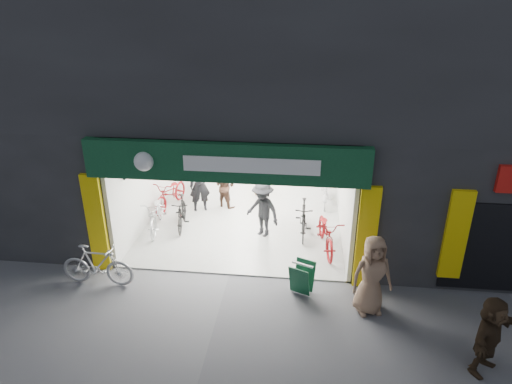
% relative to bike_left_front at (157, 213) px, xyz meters
% --- Properties ---
extents(ground, '(60.00, 60.00, 0.00)m').
position_rel_bike_left_front_xyz_m(ground, '(2.50, -2.17, -0.52)').
color(ground, '#56565B').
rests_on(ground, ground).
extents(building, '(17.00, 10.27, 8.00)m').
position_rel_bike_left_front_xyz_m(building, '(3.41, 2.82, 3.80)').
color(building, '#232326').
rests_on(building, ground).
extents(bike_left_front, '(0.97, 2.05, 1.04)m').
position_rel_bike_left_front_xyz_m(bike_left_front, '(0.00, 0.00, 0.00)').
color(bike_left_front, silver).
rests_on(bike_left_front, ground).
extents(bike_left_midfront, '(0.66, 1.63, 0.95)m').
position_rel_bike_left_front_xyz_m(bike_left_midfront, '(0.70, 0.17, -0.04)').
color(bike_left_midfront, black).
rests_on(bike_left_midfront, ground).
extents(bike_left_midback, '(1.06, 2.03, 1.02)m').
position_rel_bike_left_front_xyz_m(bike_left_midback, '(0.00, 1.46, -0.01)').
color(bike_left_midback, maroon).
rests_on(bike_left_midback, ground).
extents(bike_left_back, '(0.79, 1.85, 1.08)m').
position_rel_bike_left_front_xyz_m(bike_left_back, '(0.55, 2.72, 0.02)').
color(bike_left_back, silver).
rests_on(bike_left_back, ground).
extents(bike_right_front, '(0.49, 1.70, 1.02)m').
position_rel_bike_left_front_xyz_m(bike_right_front, '(4.30, 0.14, -0.01)').
color(bike_right_front, black).
rests_on(bike_right_front, ground).
extents(bike_right_mid, '(0.97, 2.07, 1.05)m').
position_rel_bike_left_front_xyz_m(bike_right_mid, '(4.93, -0.63, 0.00)').
color(bike_right_mid, maroon).
rests_on(bike_right_mid, ground).
extents(bike_right_back, '(0.59, 1.72, 1.01)m').
position_rel_bike_left_front_xyz_m(bike_right_back, '(5.00, 2.27, -0.01)').
color(bike_right_back, '#A9A9AE').
rests_on(bike_right_back, ground).
extents(parked_bike, '(1.79, 0.55, 1.07)m').
position_rel_bike_left_front_xyz_m(parked_bike, '(-0.55, -2.87, 0.02)').
color(parked_bike, '#B1B2B6').
rests_on(parked_bike, ground).
extents(customer_a, '(0.77, 0.64, 1.81)m').
position_rel_bike_left_front_xyz_m(customer_a, '(1.01, 1.32, 0.39)').
color(customer_a, black).
rests_on(customer_a, ground).
extents(customer_b, '(0.89, 0.82, 1.48)m').
position_rel_bike_left_front_xyz_m(customer_b, '(1.73, 1.74, 0.22)').
color(customer_b, '#3D261B').
rests_on(customer_b, ground).
extents(customer_c, '(1.25, 1.11, 1.68)m').
position_rel_bike_left_front_xyz_m(customer_c, '(3.14, -0.09, 0.32)').
color(customer_c, black).
rests_on(customer_c, ground).
extents(customer_d, '(0.99, 0.46, 1.65)m').
position_rel_bike_left_front_xyz_m(customer_d, '(2.78, 2.72, 0.30)').
color(customer_d, '#967A57').
rests_on(customer_d, ground).
extents(pedestrian_near, '(1.03, 0.81, 1.85)m').
position_rel_bike_left_front_xyz_m(pedestrian_near, '(5.80, -3.17, 0.41)').
color(pedestrian_near, '#87664E').
rests_on(pedestrian_near, ground).
extents(pedestrian_far, '(1.36, 1.40, 1.60)m').
position_rel_bike_left_front_xyz_m(pedestrian_far, '(7.72, -4.69, 0.28)').
color(pedestrian_far, '#322316').
rests_on(pedestrian_far, ground).
extents(sandwich_board, '(0.65, 0.65, 0.76)m').
position_rel_bike_left_front_xyz_m(sandwich_board, '(4.31, -2.67, -0.10)').
color(sandwich_board, '#104328').
rests_on(sandwich_board, ground).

